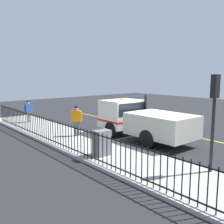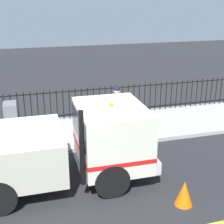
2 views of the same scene
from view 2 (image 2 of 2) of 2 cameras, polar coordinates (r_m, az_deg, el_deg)
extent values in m
plane|color=#232326|center=(9.35, -10.23, -13.02)|extent=(53.56, 53.56, 0.00)
cube|color=#A3A099|center=(12.36, -11.99, -4.16)|extent=(3.15, 24.34, 0.14)
cube|color=silver|center=(9.14, -0.13, -4.01)|extent=(2.38, 1.89, 1.69)
cube|color=black|center=(8.99, -0.13, -1.85)|extent=(2.19, 1.93, 0.74)
cube|color=silver|center=(9.73, 5.71, -7.08)|extent=(2.24, 0.22, 0.36)
cube|color=red|center=(9.30, -0.12, -6.10)|extent=(2.40, 1.91, 0.12)
cylinder|color=black|center=(10.37, -3.17, -6.13)|extent=(0.31, 0.96, 0.96)
cylinder|color=black|center=(8.57, -0.08, -12.18)|extent=(0.31, 0.96, 0.96)
cylinder|color=black|center=(10.24, -19.25, -7.68)|extent=(0.31, 0.96, 0.96)
sphere|color=orange|center=(8.81, -0.13, 1.30)|extent=(0.12, 0.12, 0.12)
cylinder|color=black|center=(7.96, -5.43, -6.61)|extent=(0.14, 0.14, 2.03)
cube|color=orange|center=(11.83, 0.88, 1.69)|extent=(0.54, 0.51, 0.64)
sphere|color=tan|center=(11.70, 0.89, 3.73)|extent=(0.24, 0.24, 0.24)
sphere|color=#14193F|center=(11.68, 0.89, 4.12)|extent=(0.23, 0.23, 0.23)
cylinder|color=#4C6047|center=(12.17, 1.04, -1.55)|extent=(0.13, 0.13, 0.86)
cylinder|color=#4C6047|center=(12.01, 0.68, -1.83)|extent=(0.13, 0.13, 0.86)
cylinder|color=orange|center=(12.09, 1.46, 1.93)|extent=(0.09, 0.09, 0.61)
cylinder|color=orange|center=(11.60, 0.28, 1.14)|extent=(0.09, 0.09, 0.61)
cylinder|color=black|center=(16.15, 19.03, 3.66)|extent=(0.04, 0.04, 1.30)
cylinder|color=black|center=(16.00, 18.25, 3.61)|extent=(0.04, 0.04, 1.30)
cylinder|color=black|center=(15.86, 17.46, 3.55)|extent=(0.04, 0.04, 1.30)
cylinder|color=black|center=(15.72, 16.66, 3.49)|extent=(0.04, 0.04, 1.30)
cylinder|color=black|center=(15.58, 15.84, 3.43)|extent=(0.04, 0.04, 1.30)
cylinder|color=black|center=(15.45, 15.00, 3.37)|extent=(0.04, 0.04, 1.30)
cylinder|color=black|center=(15.32, 14.16, 3.31)|extent=(0.04, 0.04, 1.30)
cylinder|color=black|center=(15.19, 13.30, 3.24)|extent=(0.04, 0.04, 1.30)
cylinder|color=black|center=(15.07, 12.42, 3.18)|extent=(0.04, 0.04, 1.30)
cylinder|color=black|center=(14.95, 11.53, 3.11)|extent=(0.04, 0.04, 1.30)
cylinder|color=black|center=(14.84, 10.63, 3.04)|extent=(0.04, 0.04, 1.30)
cylinder|color=black|center=(14.73, 9.71, 2.96)|extent=(0.04, 0.04, 1.30)
cylinder|color=black|center=(14.62, 8.78, 2.89)|extent=(0.04, 0.04, 1.30)
cylinder|color=black|center=(14.51, 7.84, 2.81)|extent=(0.04, 0.04, 1.30)
cylinder|color=black|center=(14.41, 6.88, 2.73)|extent=(0.04, 0.04, 1.30)
cylinder|color=black|center=(14.32, 5.91, 2.65)|extent=(0.04, 0.04, 1.30)
cylinder|color=black|center=(14.23, 4.93, 2.57)|extent=(0.04, 0.04, 1.30)
cylinder|color=black|center=(14.14, 3.94, 2.49)|extent=(0.04, 0.04, 1.30)
cylinder|color=black|center=(14.05, 2.93, 2.40)|extent=(0.04, 0.04, 1.30)
cylinder|color=black|center=(13.98, 1.91, 2.32)|extent=(0.04, 0.04, 1.30)
cylinder|color=black|center=(13.90, 0.88, 2.23)|extent=(0.04, 0.04, 1.30)
cylinder|color=black|center=(13.83, -0.16, 2.14)|extent=(0.04, 0.04, 1.30)
cylinder|color=black|center=(13.77, -1.21, 2.04)|extent=(0.04, 0.04, 1.30)
cylinder|color=black|center=(13.71, -2.27, 1.95)|extent=(0.04, 0.04, 1.30)
cylinder|color=black|center=(13.65, -3.34, 1.85)|extent=(0.04, 0.04, 1.30)
cylinder|color=black|center=(13.60, -4.41, 1.76)|extent=(0.04, 0.04, 1.30)
cylinder|color=black|center=(13.55, -5.50, 1.66)|extent=(0.04, 0.04, 1.30)
cylinder|color=black|center=(13.51, -6.59, 1.56)|extent=(0.04, 0.04, 1.30)
cylinder|color=black|center=(13.48, -7.69, 1.46)|extent=(0.04, 0.04, 1.30)
cylinder|color=black|center=(13.45, -8.79, 1.36)|extent=(0.04, 0.04, 1.30)
cylinder|color=black|center=(13.42, -9.90, 1.26)|extent=(0.04, 0.04, 1.30)
cylinder|color=black|center=(13.40, -11.01, 1.15)|extent=(0.04, 0.04, 1.30)
cylinder|color=black|center=(13.38, -12.12, 1.05)|extent=(0.04, 0.04, 1.30)
cylinder|color=black|center=(13.37, -13.24, 0.95)|extent=(0.04, 0.04, 1.30)
cylinder|color=black|center=(13.37, -14.35, 0.84)|extent=(0.04, 0.04, 1.30)
cylinder|color=black|center=(13.37, -15.47, 0.74)|extent=(0.04, 0.04, 1.30)
cylinder|color=black|center=(13.37, -16.59, 0.63)|extent=(0.04, 0.04, 1.30)
cylinder|color=black|center=(13.38, -17.71, 0.52)|extent=(0.04, 0.04, 1.30)
cylinder|color=black|center=(13.40, -18.82, 0.42)|extent=(0.04, 0.04, 1.30)
cube|color=black|center=(13.21, -12.86, 3.24)|extent=(0.04, 20.69, 0.04)
cube|color=black|center=(13.54, -12.52, -0.98)|extent=(0.04, 20.69, 0.04)
cube|color=slate|center=(12.67, -17.72, -0.94)|extent=(0.74, 0.49, 1.15)
cone|color=orange|center=(8.54, 12.87, -14.07)|extent=(0.47, 0.47, 0.66)
camera|label=1|loc=(20.87, -43.23, 11.20)|focal=40.54mm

